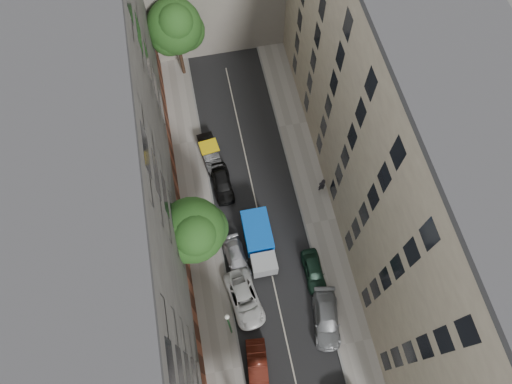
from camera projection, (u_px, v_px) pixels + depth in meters
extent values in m
plane|color=#4C4C49|center=(263.00, 233.00, 42.09)|extent=(120.00, 120.00, 0.00)
cube|color=black|center=(263.00, 233.00, 42.08)|extent=(8.00, 44.00, 0.02)
cube|color=gray|center=(204.00, 244.00, 41.55)|extent=(3.00, 44.00, 0.15)
cube|color=gray|center=(320.00, 222.00, 42.49)|extent=(3.00, 44.00, 0.15)
cube|color=#454340|center=(112.00, 213.00, 32.12)|extent=(8.00, 44.00, 20.00)
cube|color=#B9AB8F|center=(408.00, 159.00, 34.00)|extent=(8.00, 44.00, 20.00)
cube|color=black|center=(259.00, 246.00, 40.93)|extent=(2.24, 5.72, 0.32)
cube|color=#A5A7A9|center=(264.00, 264.00, 39.22)|extent=(2.12, 1.70, 1.80)
cube|color=blue|center=(257.00, 232.00, 40.33)|extent=(2.34, 3.82, 1.90)
cylinder|color=black|center=(253.00, 270.00, 40.12)|extent=(0.30, 0.89, 0.89)
cylinder|color=black|center=(275.00, 266.00, 40.29)|extent=(0.30, 0.89, 0.89)
cylinder|color=black|center=(245.00, 232.00, 41.68)|extent=(0.30, 0.89, 0.89)
cylinder|color=black|center=(266.00, 227.00, 41.85)|extent=(0.30, 0.89, 0.89)
imported|color=#4B170F|center=(258.00, 368.00, 36.38)|extent=(1.99, 4.62, 1.48)
imported|color=silver|center=(244.00, 299.00, 38.75)|extent=(3.20, 5.57, 1.46)
imported|color=#BBBABF|center=(237.00, 259.00, 40.35)|extent=(2.28, 4.55, 1.27)
imported|color=black|center=(222.00, 184.00, 43.45)|extent=(1.94, 4.44, 1.49)
imported|color=black|center=(210.00, 153.00, 44.92)|extent=(2.11, 4.66, 1.48)
imported|color=gray|center=(326.00, 319.00, 38.02)|extent=(2.95, 5.42, 1.49)
imported|color=#142F21|center=(314.00, 271.00, 39.84)|extent=(1.66, 4.06, 1.38)
cylinder|color=#382619|center=(199.00, 249.00, 39.65)|extent=(0.36, 0.36, 3.06)
cylinder|color=#382619|center=(196.00, 239.00, 37.28)|extent=(0.24, 0.24, 2.19)
sphere|color=#23521B|center=(192.00, 230.00, 35.34)|extent=(5.22, 5.22, 5.22)
sphere|color=#23521B|center=(204.00, 228.00, 36.54)|extent=(3.92, 3.92, 3.92)
sphere|color=#23521B|center=(185.00, 240.00, 35.63)|extent=(3.66, 3.66, 3.66)
sphere|color=#23521B|center=(195.00, 234.00, 34.00)|extent=(3.39, 3.39, 3.39)
cylinder|color=#382619|center=(182.00, 62.00, 48.53)|extent=(0.36, 0.36, 3.23)
cylinder|color=#382619|center=(178.00, 43.00, 46.03)|extent=(0.24, 0.24, 2.30)
sphere|color=#23521B|center=(174.00, 26.00, 43.99)|extent=(5.38, 5.38, 5.38)
sphere|color=#23521B|center=(185.00, 31.00, 45.24)|extent=(4.04, 4.04, 4.04)
sphere|color=#23521B|center=(169.00, 36.00, 44.31)|extent=(3.77, 3.77, 3.77)
sphere|color=#23521B|center=(176.00, 23.00, 42.59)|extent=(3.50, 3.50, 3.50)
cylinder|color=#185624|center=(230.00, 325.00, 35.07)|extent=(0.14, 0.14, 6.81)
sphere|color=silver|center=(227.00, 317.00, 31.89)|extent=(0.36, 0.36, 0.36)
imported|color=black|center=(322.00, 185.00, 42.98)|extent=(0.77, 0.56, 1.94)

